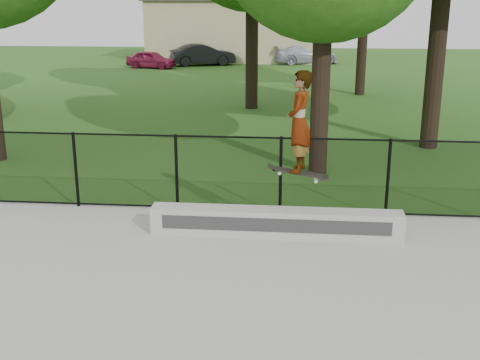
# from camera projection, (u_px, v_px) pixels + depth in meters

# --- Properties ---
(grind_ledge) EXTENTS (4.33, 0.40, 0.48)m
(grind_ledge) POSITION_uv_depth(u_px,v_px,m) (276.00, 223.00, 10.37)
(grind_ledge) COLOR #AAAAA5
(grind_ledge) RESTS_ON concrete_slab
(car_a) EXTENTS (3.35, 2.10, 1.07)m
(car_a) POSITION_uv_depth(u_px,v_px,m) (151.00, 59.00, 37.12)
(car_a) COLOR maroon
(car_a) RESTS_ON ground
(car_b) EXTENTS (4.00, 2.68, 1.36)m
(car_b) POSITION_uv_depth(u_px,v_px,m) (203.00, 55.00, 38.71)
(car_b) COLOR black
(car_b) RESTS_ON ground
(car_c) EXTENTS (4.34, 2.95, 1.26)m
(car_c) POSITION_uv_depth(u_px,v_px,m) (305.00, 54.00, 39.75)
(car_c) COLOR #ACACC3
(car_c) RESTS_ON ground
(skater_airborne) EXTENTS (0.84, 0.66, 1.81)m
(skater_airborne) POSITION_uv_depth(u_px,v_px,m) (299.00, 124.00, 9.74)
(skater_airborne) COLOR black
(skater_airborne) RESTS_ON ground
(chainlink_fence) EXTENTS (16.06, 0.06, 1.50)m
(chainlink_fence) POSITION_uv_depth(u_px,v_px,m) (177.00, 172.00, 11.56)
(chainlink_fence) COLOR black
(chainlink_fence) RESTS_ON concrete_slab
(distant_building) EXTENTS (12.40, 6.40, 4.30)m
(distant_building) POSITION_uv_depth(u_px,v_px,m) (238.00, 28.00, 41.98)
(distant_building) COLOR tan
(distant_building) RESTS_ON ground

